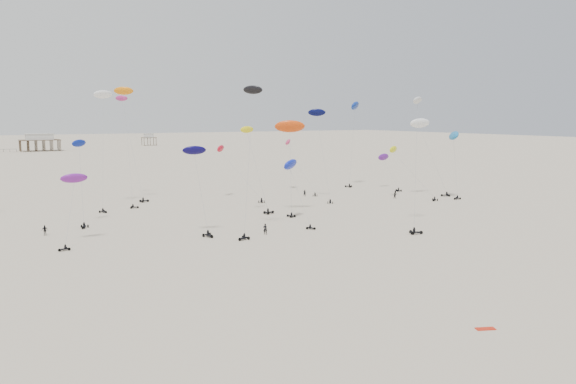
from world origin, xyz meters
TOP-DOWN VIEW (x-y plane):
  - ground_plane at (0.00, 200.00)m, footprint 900.00×900.00m
  - pavilion_main at (-10.00, 350.00)m, footprint 21.00×13.00m
  - pavilion_small at (60.00, 380.00)m, footprint 9.00×7.00m
  - rig_0 at (-12.78, 94.47)m, footprint 4.13×5.93m
  - rig_1 at (25.74, 118.24)m, footprint 4.84×11.18m
  - rig_2 at (-5.10, 91.78)m, footprint 8.06×9.68m
  - rig_3 at (-27.96, 112.85)m, footprint 3.45×8.10m
  - rig_4 at (7.11, 98.84)m, footprint 5.54×14.02m
  - rig_5 at (8.69, 128.91)m, footprint 7.54×15.76m
  - rig_6 at (-19.48, 133.34)m, footprint 6.59×13.85m
  - rig_7 at (-11.70, 140.59)m, footprint 3.84×15.18m
  - rig_8 at (10.74, 106.08)m, footprint 7.00×8.84m
  - rig_9 at (-31.65, 98.69)m, footprint 5.75×7.67m
  - rig_11 at (5.05, 108.62)m, footprint 5.30×6.15m
  - rig_12 at (44.12, 109.80)m, footprint 7.52×12.09m
  - rig_13 at (54.08, 104.20)m, footprint 4.81×6.02m
  - rig_14 at (-13.90, 136.85)m, footprint 5.18×15.14m
  - rig_15 at (48.37, 135.83)m, footprint 8.13×7.20m
  - rig_16 at (52.45, 126.51)m, footprint 5.17×11.06m
  - rig_17 at (51.59, 111.66)m, footprint 8.25×7.99m
  - rig_18 at (27.93, 134.23)m, footprint 3.65×17.02m
  - rig_21 at (21.15, 80.94)m, footprint 8.99×9.46m
  - spectator_0 at (-3.39, 89.64)m, footprint 0.93×0.83m
  - spectator_1 at (42.26, 110.72)m, footprint 1.09×0.69m
  - spectator_2 at (-34.97, 106.77)m, footprint 1.21×0.72m
  - spectator_3 at (25.30, 124.21)m, footprint 0.83×0.73m
  - grounded_kite_b at (-5.00, 42.86)m, footprint 1.93×1.33m

SIDE VIEW (x-z plane):
  - ground_plane at x=0.00m, z-range 0.00..0.00m
  - spectator_0 at x=-3.39m, z-range -1.06..1.06m
  - spectator_1 at x=42.26m, z-range -1.07..1.07m
  - spectator_2 at x=-34.97m, z-range -0.99..0.99m
  - spectator_3 at x=25.30m, z-range -0.96..0.96m
  - grounded_kite_b at x=-5.00m, z-range -0.04..0.04m
  - pavilion_small at x=60.00m, z-range -0.51..7.49m
  - pavilion_main at x=-10.00m, z-range -0.68..9.12m
  - rig_16 at x=52.45m, z-range 0.99..12.20m
  - rig_9 at x=-31.65m, z-range 2.32..13.64m
  - rig_11 at x=5.05m, z-range -0.71..16.68m
  - rig_5 at x=8.69m, z-range -0.34..16.36m
  - rig_12 at x=44.12m, z-range 0.97..15.58m
  - rig_3 at x=-27.96m, z-range 0.79..16.08m
  - rig_0 at x=-12.78m, z-range 1.57..16.33m
  - rig_4 at x=7.11m, z-range 2.38..16.20m
  - rig_18 at x=27.93m, z-range 1.14..18.91m
  - rig_21 at x=21.15m, z-range -0.16..22.87m
  - rig_7 at x=-11.70m, z-range -0.77..24.88m
  - rig_13 at x=54.08m, z-range 4.92..21.04m
  - rig_2 at x=-5.10m, z-range 2.50..27.09m
  - rig_17 at x=51.59m, z-range 5.32..24.37m
  - rig_1 at x=25.74m, z-range 4.61..26.01m
  - rig_8 at x=10.74m, z-range 6.38..25.17m
  - rig_15 at x=48.37m, z-range 7.85..31.49m
  - rig_6 at x=-19.48m, z-range 6.84..32.64m
  - rig_14 at x=-13.90m, z-range 6.97..33.95m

